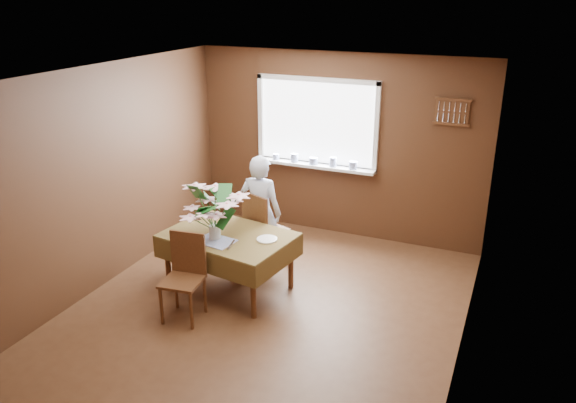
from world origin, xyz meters
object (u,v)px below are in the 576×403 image
at_px(chair_far, 262,227).
at_px(chair_near, 185,272).
at_px(dining_table, 228,241).
at_px(seated_woman, 260,213).
at_px(flower_bouquet, 214,208).

height_order(chair_far, chair_near, chair_far).
bearing_deg(dining_table, chair_far, 88.35).
relative_size(chair_far, seated_woman, 0.68).
bearing_deg(seated_woman, dining_table, 77.65).
distance_m(dining_table, flower_bouquet, 0.47).
bearing_deg(chair_near, dining_table, 70.94).
relative_size(dining_table, seated_woman, 1.06).
xyz_separation_m(chair_far, seated_woman, (-0.02, 0.01, 0.19)).
relative_size(chair_near, flower_bouquet, 1.42).
bearing_deg(flower_bouquet, dining_table, 64.53).
height_order(dining_table, chair_near, chair_near).
bearing_deg(chair_far, dining_table, 100.61).
distance_m(chair_near, flower_bouquet, 0.75).
bearing_deg(flower_bouquet, seated_woman, 77.84).
bearing_deg(seated_woman, flower_bouquet, 74.07).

